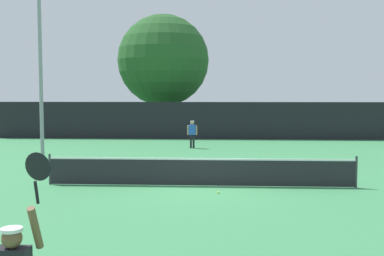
{
  "coord_description": "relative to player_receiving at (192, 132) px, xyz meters",
  "views": [
    {
      "loc": [
        0.57,
        -15.67,
        3.16
      ],
      "look_at": [
        -0.52,
        4.36,
        1.67
      ],
      "focal_mm": 43.41,
      "sensor_mm": 36.0,
      "label": 1
    }
  ],
  "objects": [
    {
      "name": "ground_plane",
      "position": [
        0.87,
        -10.97,
        -0.96
      ],
      "size": [
        120.0,
        120.0,
        0.0
      ],
      "primitive_type": "plane",
      "color": "#387F4C"
    },
    {
      "name": "tennis_net",
      "position": [
        0.87,
        -10.97,
        -0.45
      ],
      "size": [
        10.55,
        0.08,
        1.07
      ],
      "color": "#232328",
      "rests_on": "ground"
    },
    {
      "name": "perimeter_fence",
      "position": [
        0.87,
        5.45,
        0.32
      ],
      "size": [
        30.54,
        0.12,
        2.57
      ],
      "primitive_type": "cube",
      "color": "black",
      "rests_on": "ground"
    },
    {
      "name": "player_receiving",
      "position": [
        0.0,
        0.0,
        0.0
      ],
      "size": [
        0.57,
        0.23,
        1.58
      ],
      "rotation": [
        0.0,
        0.0,
        3.14
      ],
      "color": "blue",
      "rests_on": "ground"
    },
    {
      "name": "tennis_ball",
      "position": [
        1.49,
        -12.11,
        -0.93
      ],
      "size": [
        0.07,
        0.07,
        0.07
      ],
      "primitive_type": "sphere",
      "color": "#CCE033",
      "rests_on": "ground"
    },
    {
      "name": "light_pole",
      "position": [
        -7.05,
        -4.67,
        4.03
      ],
      "size": [
        1.18,
        0.28,
        8.84
      ],
      "color": "gray",
      "rests_on": "ground"
    },
    {
      "name": "large_tree",
      "position": [
        -2.87,
        10.37,
        4.82
      ],
      "size": [
        7.24,
        7.24,
        9.41
      ],
      "color": "brown",
      "rests_on": "ground"
    },
    {
      "name": "parked_car_near",
      "position": [
        -2.47,
        13.0,
        -0.19
      ],
      "size": [
        2.11,
        4.29,
        1.69
      ],
      "rotation": [
        0.0,
        0.0,
        0.05
      ],
      "color": "white",
      "rests_on": "ground"
    },
    {
      "name": "parked_car_mid",
      "position": [
        2.87,
        10.67,
        -0.19
      ],
      "size": [
        2.2,
        4.33,
        1.69
      ],
      "rotation": [
        0.0,
        0.0,
        -0.07
      ],
      "color": "#B7B7BC",
      "rests_on": "ground"
    },
    {
      "name": "parked_car_far",
      "position": [
        7.66,
        11.93,
        -0.19
      ],
      "size": [
        2.42,
        4.41,
        1.69
      ],
      "rotation": [
        0.0,
        0.0,
        -0.13
      ],
      "color": "white",
      "rests_on": "ground"
    }
  ]
}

